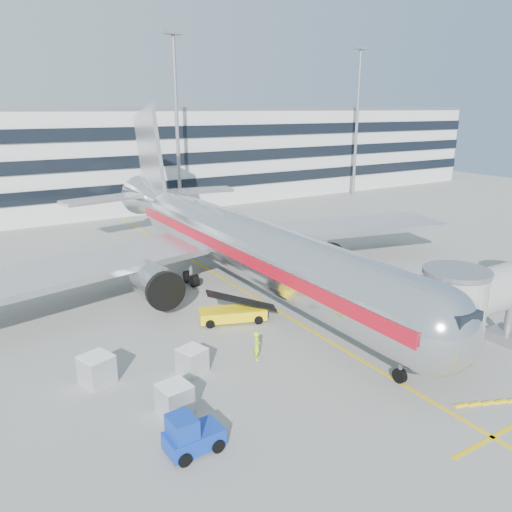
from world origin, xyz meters
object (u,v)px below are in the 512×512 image
cargo_container_right (97,369)px  cargo_container_left (175,399)px  belt_loader (233,313)px  ramp_worker (257,346)px  baggage_tug (190,436)px  cargo_container_front (192,360)px  main_jet (234,240)px

cargo_container_right → cargo_container_left: bearing=-62.6°
belt_loader → ramp_worker: bearing=-104.7°
baggage_tug → cargo_container_left: (0.61, 3.30, -0.04)m
cargo_container_front → ramp_worker: ramp_worker is taller
baggage_tug → cargo_container_front: baggage_tug is taller
baggage_tug → cargo_container_left: baggage_tug is taller
cargo_container_right → cargo_container_front: bearing=-18.4°
ramp_worker → cargo_container_front: bearing=109.0°
baggage_tug → cargo_container_right: baggage_tug is taller
cargo_container_left → belt_loader: bearing=46.1°
main_jet → cargo_container_front: (-9.79, -12.20, -3.45)m
baggage_tug → cargo_container_front: size_ratio=1.48×
belt_loader → baggage_tug: belt_loader is taller
cargo_container_right → ramp_worker: (9.44, -2.48, 0.07)m
cargo_container_left → cargo_container_front: (2.58, 3.40, -0.04)m
cargo_container_right → main_jet: bearing=34.8°
main_jet → cargo_container_left: (-12.36, -15.60, -3.41)m
main_jet → ramp_worker: size_ratio=26.78×
belt_loader → cargo_container_front: bearing=-137.7°
belt_loader → cargo_container_left: 12.00m
belt_loader → cargo_container_front: belt_loader is taller
baggage_tug → cargo_container_left: 3.35m
baggage_tug → cargo_container_right: bearing=103.7°
cargo_container_front → baggage_tug: bearing=-115.5°
belt_loader → baggage_tug: bearing=-126.8°
baggage_tug → ramp_worker: baggage_tug is taller
belt_loader → ramp_worker: 6.17m
cargo_container_right → cargo_container_front: (5.25, -1.75, -0.09)m
baggage_tug → cargo_container_right: (-2.06, 8.45, 0.01)m
main_jet → cargo_container_right: (-15.04, -10.45, -3.36)m
baggage_tug → ramp_worker: 9.49m
ramp_worker → cargo_container_left: bearing=140.4°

